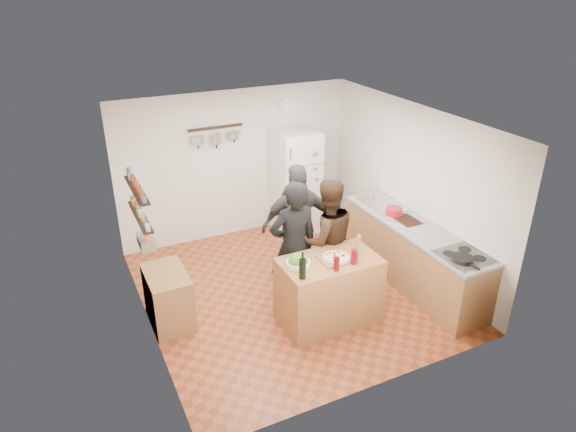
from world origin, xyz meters
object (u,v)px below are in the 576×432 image
wine_bottle (302,269)px  pepper_mill (359,244)px  person_center (326,240)px  skillet (462,259)px  red_bowl (394,211)px  fridge (296,182)px  salad_bowl (298,264)px  counter_run (413,255)px  wall_clock (288,105)px  prep_island (329,291)px  salt_canister (356,255)px  person_left (293,247)px  person_back (299,225)px  side_table (168,297)px

wine_bottle → pepper_mill: (0.95, 0.27, -0.03)m
pepper_mill → person_center: 0.55m
skillet → red_bowl: red_bowl is taller
pepper_mill → person_center: (-0.19, 0.50, -0.13)m
person_center → fridge: fridge is taller
salad_bowl → pepper_mill: (0.87, 0.00, 0.06)m
counter_run → wall_clock: bearing=105.9°
wall_clock → counter_run: bearing=-74.1°
wall_clock → skillet: bearing=-79.9°
skillet → wall_clock: 3.90m
wine_bottle → red_bowl: wine_bottle is taller
prep_island → salt_canister: 0.61m
counter_run → fridge: size_ratio=1.46×
person_center → prep_island: bearing=70.8°
skillet → prep_island: bearing=153.2°
person_left → person_back: bearing=-120.4°
salad_bowl → pepper_mill: size_ratio=1.61×
pepper_mill → counter_run: pepper_mill is taller
person_left → counter_run: 1.90m
wine_bottle → pepper_mill: 0.99m
salad_bowl → person_back: (0.52, 1.00, -0.03)m
person_center → person_back: size_ratio=0.96×
prep_island → person_center: bearing=64.2°
wine_bottle → person_back: size_ratio=0.14×
person_back → fridge: bearing=-102.8°
wall_clock → prep_island: bearing=-105.7°
salt_canister → person_center: 0.67m
skillet → wall_clock: (-0.65, 3.65, 1.20)m
red_bowl → person_left: bearing=-172.4°
salt_canister → red_bowl: salt_canister is taller
pepper_mill → fridge: size_ratio=0.10×
person_back → red_bowl: (1.42, -0.32, 0.06)m
salad_bowl → red_bowl: size_ratio=1.24×
salad_bowl → counter_run: (1.99, 0.23, -0.49)m
pepper_mill → side_table: (-2.32, 0.83, -0.64)m
wine_bottle → person_left: (0.24, 0.72, -0.12)m
person_center → side_table: size_ratio=2.19×
counter_run → wall_clock: 3.22m
salt_canister → person_back: bearing=99.9°
counter_run → wall_clock: (-0.75, 2.63, 1.70)m
person_back → fridge: 1.69m
person_left → skillet: 2.13m
salad_bowl → side_table: (-1.45, 0.83, -0.58)m
wall_clock → person_center: bearing=-103.2°
skillet → pepper_mill: bearing=142.1°
salt_canister → side_table: bearing=155.3°
prep_island → salad_bowl: (-0.42, 0.05, 0.49)m
prep_island → red_bowl: size_ratio=5.12×
wine_bottle → fridge: (1.32, 2.80, -0.13)m
person_left → salt_canister: bearing=134.7°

